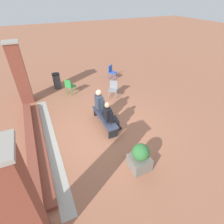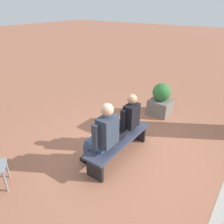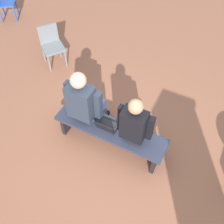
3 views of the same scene
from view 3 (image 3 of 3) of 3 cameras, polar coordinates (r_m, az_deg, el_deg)
name	(u,v)px [view 3 (image 3 of 3)]	position (r m, az deg, el deg)	size (l,w,h in m)	color
ground_plane	(122,155)	(4.32, 2.26, -9.26)	(60.00, 60.00, 0.00)	#9E6047
bench	(110,132)	(4.13, -0.38, -4.38)	(1.80, 0.44, 0.45)	#33384C
person_student	(136,125)	(3.79, 5.27, -2.76)	(0.53, 0.67, 1.32)	#232328
person_adult	(86,102)	(4.00, -5.75, 2.09)	(0.59, 0.75, 1.43)	#384C75
laptop	(107,126)	(4.02, -1.13, -3.04)	(0.32, 0.29, 0.21)	black
plastic_chair_far_left	(51,43)	(5.68, -13.09, 14.39)	(0.59, 0.59, 0.84)	gray
plastic_chair_foreground	(2,1)	(7.52, -22.82, 21.45)	(0.58, 0.58, 0.84)	#2D56B7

